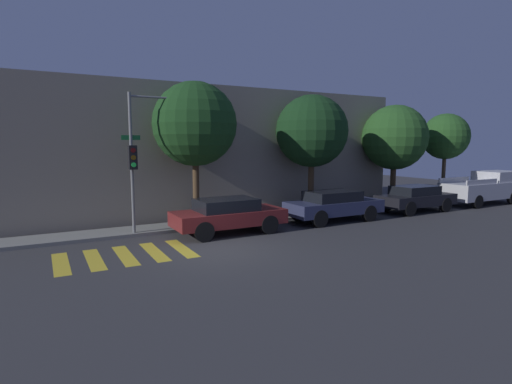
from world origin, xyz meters
name	(u,v)px	position (x,y,z in m)	size (l,w,h in m)	color
ground_plane	(217,250)	(0.00, 0.00, 0.00)	(60.00, 60.00, 0.00)	#333335
sidewalk	(180,227)	(0.00, 4.01, 0.07)	(26.00, 1.62, 0.14)	slate
building_row	(153,152)	(0.00, 8.22, 3.14)	(26.00, 6.00, 6.27)	gray
crosswalk	(125,255)	(-2.83, 0.80, 0.00)	(4.17, 2.60, 0.00)	gold
traffic_light_pole	(145,144)	(-1.50, 3.37, 3.55)	(2.62, 0.56, 5.48)	slate
sedan_near_corner	(228,215)	(1.39, 2.10, 0.77)	(4.43, 1.86, 1.41)	maroon
sedan_middle	(334,205)	(6.71, 2.10, 0.78)	(4.58, 1.80, 1.42)	#2D3351
sedan_far_end	(415,198)	(12.16, 2.10, 0.76)	(4.37, 1.78, 1.39)	black
pickup_truck	(484,187)	(18.08, 2.10, 0.99)	(5.38, 1.96, 1.93)	#BCBCC1
tree_near_corner	(195,124)	(0.75, 3.99, 4.37)	(3.53, 3.53, 6.15)	#4C3823
tree_midblock	(312,131)	(6.79, 3.99, 4.17)	(3.55, 3.55, 5.96)	#4C3823
tree_far_end	(395,138)	(12.52, 3.99, 3.90)	(3.62, 3.62, 5.73)	#4C3823
tree_behind_truck	(446,137)	(16.88, 3.99, 4.00)	(2.79, 2.79, 5.41)	brown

